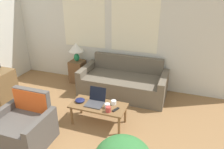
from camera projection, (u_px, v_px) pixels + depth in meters
wall_back at (112, 32)px, 5.21m from camera, size 6.07×0.06×2.60m
couch at (124, 83)px, 5.08m from camera, size 1.96×0.92×0.82m
armchair at (25, 127)px, 3.57m from camera, size 0.87×0.75×0.84m
side_table at (78, 71)px, 5.63m from camera, size 0.35×0.35×0.57m
table_lamp at (76, 48)px, 5.38m from camera, size 0.37×0.37×0.47m
coffee_table at (98, 107)px, 3.97m from camera, size 1.02×0.48×0.40m
laptop at (96, 100)px, 3.98m from camera, size 0.31×0.33×0.27m
cup_navy at (114, 102)px, 3.95m from camera, size 0.10×0.10×0.08m
cup_yellow at (108, 109)px, 3.73m from camera, size 0.09×0.09×0.10m
cup_white at (107, 106)px, 3.84m from camera, size 0.10×0.10×0.08m
snack_bowl at (80, 100)px, 4.04m from camera, size 0.18×0.18×0.06m
tv_remote at (116, 110)px, 3.79m from camera, size 0.10×0.16×0.02m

